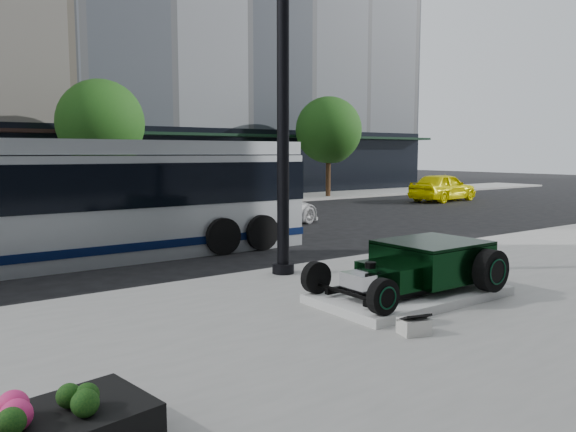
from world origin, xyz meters
TOP-DOWN VIEW (x-y plane):
  - ground at (0.00, 0.00)m, footprint 120.00×120.00m
  - sidewalk_far at (0.00, 14.00)m, footprint 70.00×4.00m
  - street_trees at (1.15, 13.07)m, footprint 29.80×3.80m
  - display_plinth at (0.36, -5.57)m, footprint 3.40×1.80m
  - hot_rod at (0.69, -5.57)m, footprint 3.22×2.00m
  - info_plaque at (-1.04, -6.90)m, footprint 0.47×0.40m
  - lamppost at (-0.23, -2.61)m, footprint 0.46×0.46m
  - transit_bus at (-3.27, 1.90)m, footprint 12.12×2.88m
  - white_sedan at (4.20, 4.66)m, footprint 4.86×3.00m
  - yellow_taxi at (17.72, 7.75)m, footprint 4.66×2.32m

SIDE VIEW (x-z plane):
  - ground at x=0.00m, z-range 0.00..0.00m
  - sidewalk_far at x=0.00m, z-range 0.00..0.12m
  - display_plinth at x=0.36m, z-range 0.12..0.27m
  - info_plaque at x=-1.04m, z-range 0.09..0.40m
  - white_sedan at x=4.20m, z-range 0.00..1.32m
  - hot_rod at x=0.69m, z-range 0.29..1.10m
  - yellow_taxi at x=17.72m, z-range 0.00..1.53m
  - transit_bus at x=-3.27m, z-range 0.02..2.95m
  - street_trees at x=1.15m, z-range 0.92..6.62m
  - lamppost at x=-0.23m, z-range -0.19..8.13m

